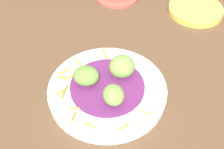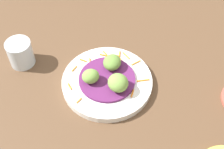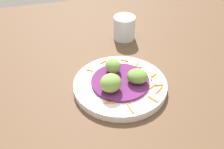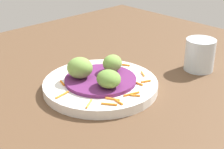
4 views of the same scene
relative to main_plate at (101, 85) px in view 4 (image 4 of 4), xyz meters
The scene contains 8 objects.
table_surface 5.18cm from the main_plate, 133.31° to the right, with size 110.00×110.00×2.00cm, color brown.
main_plate is the anchor object (origin of this frame).
cabbage_bed 1.36cm from the main_plate, 90.00° to the left, with size 15.27×15.27×0.78cm, color #60235B.
carrot_garnish 4.57cm from the main_plate, behind, with size 18.13×22.04×0.40cm.
guac_scoop_left 5.68cm from the main_plate, 79.31° to the right, with size 4.05×4.58×3.81cm, color #759E47.
guac_scoop_center 5.88cm from the main_plate, 40.69° to the left, with size 5.46×5.19×4.42cm, color #759E47.
guac_scoop_right 5.56cm from the main_plate, 160.69° to the left, with size 4.84×5.36×3.45cm, color olive.
water_glass 25.96cm from the main_plate, 109.16° to the right, with size 7.09×7.09×7.66cm, color silver.
Camera 4 is at (-45.70, 46.76, 35.94)cm, focal length 54.72 mm.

